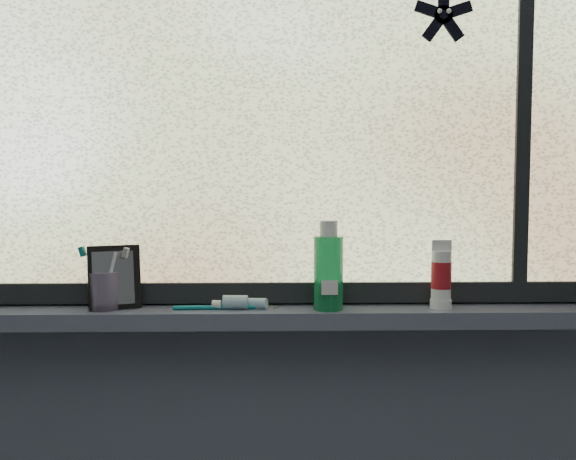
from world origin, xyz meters
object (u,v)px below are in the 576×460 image
Objects in this scene: mouthwash_bottle at (328,265)px; vanity_mirror at (114,277)px; toothbrush_cup at (104,291)px; cream_tube at (441,272)px.

vanity_mirror is at bearing 177.69° from mouthwash_bottle.
cream_tube reaches higher than toothbrush_cup.
mouthwash_bottle is at bearing -1.22° from toothbrush_cup.
mouthwash_bottle is at bearing -177.87° from cream_tube.
vanity_mirror is 1.70× the size of toothbrush_cup.
cream_tube is at bearing -0.09° from toothbrush_cup.
toothbrush_cup is at bearing 178.78° from mouthwash_bottle.
toothbrush_cup is at bearing -177.88° from vanity_mirror.
toothbrush_cup is 0.80m from cream_tube.
cream_tube is at bearing 2.13° from mouthwash_bottle.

